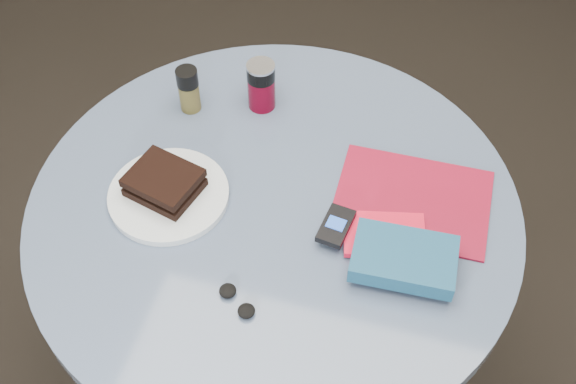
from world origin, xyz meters
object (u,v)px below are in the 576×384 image
(pepper_grinder, at_px, (189,89))
(magazine, at_px, (412,200))
(sandwich, at_px, (164,182))
(mp3_player, at_px, (336,226))
(plate, at_px, (169,195))
(table, at_px, (275,250))
(novel, at_px, (404,259))
(soda_can, at_px, (261,85))
(red_book, at_px, (384,235))
(headphones, at_px, (237,301))

(pepper_grinder, distance_m, magazine, 0.55)
(sandwich, distance_m, mp3_player, 0.36)
(plate, height_order, pepper_grinder, pepper_grinder)
(table, xyz_separation_m, mp3_player, (0.14, -0.04, 0.19))
(pepper_grinder, xyz_separation_m, novel, (0.54, -0.30, -0.02))
(table, xyz_separation_m, soda_can, (-0.11, 0.27, 0.22))
(red_book, relative_size, headphones, 1.73)
(plate, bearing_deg, mp3_player, 0.54)
(magazine, bearing_deg, table, -163.31)
(plate, xyz_separation_m, soda_can, (0.10, 0.31, 0.05))
(red_book, height_order, headphones, same)
(sandwich, height_order, soda_can, soda_can)
(red_book, bearing_deg, magazine, 57.93)
(pepper_grinder, height_order, mp3_player, pepper_grinder)
(sandwich, bearing_deg, pepper_grinder, 99.22)
(pepper_grinder, relative_size, mp3_player, 1.14)
(novel, bearing_deg, table, 160.46)
(soda_can, bearing_deg, headphones, -77.98)
(magazine, bearing_deg, mp3_player, -137.98)
(red_book, bearing_deg, novel, -66.03)
(soda_can, relative_size, mp3_player, 1.21)
(pepper_grinder, height_order, headphones, pepper_grinder)
(plate, distance_m, red_book, 0.44)
(soda_can, height_order, headphones, soda_can)
(sandwich, xyz_separation_m, magazine, (0.49, 0.12, -0.04))
(pepper_grinder, bearing_deg, table, -39.91)
(pepper_grinder, relative_size, headphones, 1.22)
(table, distance_m, headphones, 0.29)
(sandwich, height_order, magazine, sandwich)
(soda_can, xyz_separation_m, headphones, (0.11, -0.51, -0.05))
(soda_can, distance_m, novel, 0.52)
(soda_can, height_order, mp3_player, soda_can)
(mp3_player, bearing_deg, magazine, 42.93)
(mp3_player, bearing_deg, table, 164.71)
(plate, relative_size, novel, 1.28)
(pepper_grinder, bearing_deg, sandwich, -80.78)
(plate, relative_size, magazine, 0.79)
(mp3_player, distance_m, headphones, 0.24)
(magazine, height_order, red_book, red_book)
(soda_can, xyz_separation_m, magazine, (0.38, -0.18, -0.06))
(sandwich, height_order, novel, sandwich)
(soda_can, distance_m, magazine, 0.42)
(plate, bearing_deg, red_book, 2.31)
(pepper_grinder, xyz_separation_m, mp3_player, (0.40, -0.25, -0.03))
(red_book, bearing_deg, plate, 169.50)
(magazine, bearing_deg, pepper_grinder, 165.09)
(headphones, bearing_deg, plate, 136.97)
(magazine, distance_m, red_book, 0.11)
(table, distance_m, magazine, 0.33)
(plate, relative_size, pepper_grinder, 2.22)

